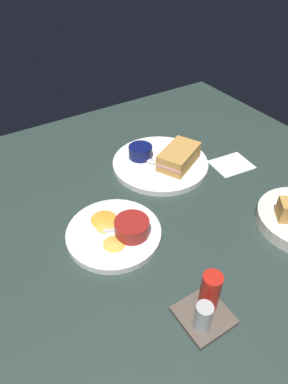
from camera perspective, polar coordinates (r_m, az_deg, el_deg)
The scene contains 11 objects.
ground_plane at distance 87.28cm, azimuth 5.08°, elevation -1.74°, with size 110.00×110.00×3.00cm, color #283833.
plate_sandwich_main at distance 96.57cm, azimuth 2.79°, elevation 4.88°, with size 27.34×27.34×1.60cm, color white.
sandwich_half_near at distance 94.19cm, azimuth 5.98°, elevation 6.04°, with size 15.03×12.67×4.80cm.
ramekin_dark_sauce at distance 96.82cm, azimuth -0.61°, elevation 6.97°, with size 6.78×6.78×3.49cm.
spoon_by_dark_ramekin at distance 94.61cm, azimuth 1.77°, elevation 4.93°, with size 3.81×9.92×0.80cm.
plate_chips_companion at distance 76.36cm, azimuth -5.17°, elevation -7.05°, with size 21.51×21.51×1.60cm, color white.
ramekin_light_gravy at distance 73.73cm, azimuth -2.08°, elevation -5.96°, with size 7.77×7.77×3.57cm.
spoon_by_gravy_ramekin at distance 75.72cm, azimuth -1.68°, elevation -6.08°, with size 9.64×5.28×0.80cm.
plantain_chip_scatter at distance 75.99cm, azimuth -4.70°, elevation -6.09°, with size 13.02×15.68×0.60cm.
condiment_caddy at distance 63.26cm, azimuth 10.62°, elevation -18.42°, with size 9.00×9.00×9.50cm.
paper_napkin_folded at distance 100.48cm, azimuth 14.74°, elevation 4.61°, with size 11.00×9.00×0.40cm, color white.
Camera 1 is at (40.89, 50.37, 56.89)cm, focal length 31.23 mm.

